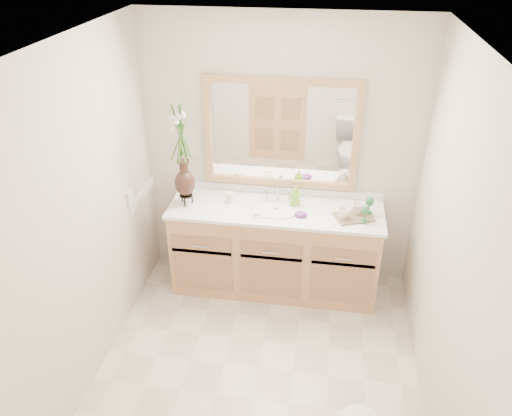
% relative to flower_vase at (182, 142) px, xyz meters
% --- Properties ---
extents(floor, '(2.60, 2.60, 0.00)m').
position_rel_flower_vase_xyz_m(floor, '(0.78, -0.99, -1.40)').
color(floor, beige).
rests_on(floor, ground).
extents(ceiling, '(2.40, 2.60, 0.02)m').
position_rel_flower_vase_xyz_m(ceiling, '(0.78, -0.99, 1.00)').
color(ceiling, white).
rests_on(ceiling, wall_back).
extents(wall_back, '(2.40, 0.02, 2.40)m').
position_rel_flower_vase_xyz_m(wall_back, '(0.78, 0.31, -0.20)').
color(wall_back, beige).
rests_on(wall_back, floor).
extents(wall_front, '(2.40, 0.02, 2.40)m').
position_rel_flower_vase_xyz_m(wall_front, '(0.78, -2.29, -0.20)').
color(wall_front, beige).
rests_on(wall_front, floor).
extents(wall_left, '(0.02, 2.60, 2.40)m').
position_rel_flower_vase_xyz_m(wall_left, '(-0.42, -0.99, -0.20)').
color(wall_left, beige).
rests_on(wall_left, floor).
extents(wall_right, '(0.02, 2.60, 2.40)m').
position_rel_flower_vase_xyz_m(wall_right, '(1.98, -0.99, -0.20)').
color(wall_right, beige).
rests_on(wall_right, floor).
extents(vanity, '(1.80, 0.55, 0.80)m').
position_rel_flower_vase_xyz_m(vanity, '(0.78, 0.03, -1.00)').
color(vanity, tan).
rests_on(vanity, floor).
extents(counter, '(1.84, 0.57, 0.03)m').
position_rel_flower_vase_xyz_m(counter, '(0.78, 0.03, -0.59)').
color(counter, white).
rests_on(counter, vanity).
extents(sink, '(0.38, 0.34, 0.23)m').
position_rel_flower_vase_xyz_m(sink, '(0.78, 0.01, -0.63)').
color(sink, white).
rests_on(sink, counter).
extents(mirror, '(1.32, 0.04, 0.97)m').
position_rel_flower_vase_xyz_m(mirror, '(0.78, 0.29, 0.00)').
color(mirror, white).
rests_on(mirror, wall_back).
extents(switch_plate, '(0.02, 0.12, 0.12)m').
position_rel_flower_vase_xyz_m(switch_plate, '(-0.41, -0.22, -0.42)').
color(switch_plate, white).
rests_on(switch_plate, wall_left).
extents(flower_vase, '(0.21, 0.21, 0.85)m').
position_rel_flower_vase_xyz_m(flower_vase, '(0.00, 0.00, 0.00)').
color(flower_vase, black).
rests_on(flower_vase, counter).
extents(tumbler, '(0.07, 0.07, 0.09)m').
position_rel_flower_vase_xyz_m(tumbler, '(0.37, 0.09, -0.53)').
color(tumbler, white).
rests_on(tumbler, counter).
extents(soap_dish, '(0.09, 0.09, 0.03)m').
position_rel_flower_vase_xyz_m(soap_dish, '(0.63, -0.11, -0.56)').
color(soap_dish, white).
rests_on(soap_dish, counter).
extents(soap_bottle, '(0.08, 0.08, 0.16)m').
position_rel_flower_vase_xyz_m(soap_bottle, '(0.94, 0.12, -0.50)').
color(soap_bottle, '#7CC32E').
rests_on(soap_bottle, counter).
extents(purple_dish, '(0.13, 0.11, 0.04)m').
position_rel_flower_vase_xyz_m(purple_dish, '(1.00, -0.07, -0.56)').
color(purple_dish, '#68297D').
rests_on(purple_dish, counter).
extents(tray, '(0.36, 0.30, 0.02)m').
position_rel_flower_vase_xyz_m(tray, '(1.44, -0.02, -0.57)').
color(tray, brown).
rests_on(tray, counter).
extents(mug_left, '(0.10, 0.09, 0.09)m').
position_rel_flower_vase_xyz_m(mug_left, '(1.35, -0.07, -0.51)').
color(mug_left, white).
rests_on(mug_left, tray).
extents(mug_right, '(0.10, 0.10, 0.10)m').
position_rel_flower_vase_xyz_m(mug_right, '(1.46, 0.03, -0.51)').
color(mug_right, white).
rests_on(mug_right, tray).
extents(goblet_front, '(0.06, 0.06, 0.14)m').
position_rel_flower_vase_xyz_m(goblet_front, '(1.52, -0.09, -0.46)').
color(goblet_front, '#246E38').
rests_on(goblet_front, tray).
extents(goblet_back, '(0.07, 0.07, 0.15)m').
position_rel_flower_vase_xyz_m(goblet_back, '(1.56, 0.05, -0.46)').
color(goblet_back, '#246E38').
rests_on(goblet_back, tray).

